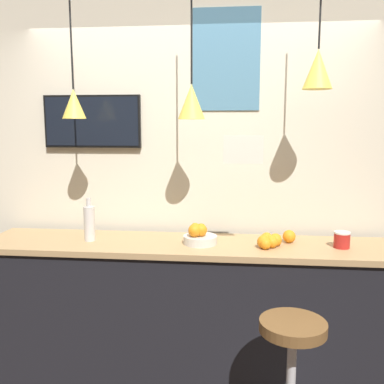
# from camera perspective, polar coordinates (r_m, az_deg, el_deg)

# --- Properties ---
(back_wall) EXTENTS (8.00, 0.06, 2.90)m
(back_wall) POSITION_cam_1_polar(r_m,az_deg,el_deg) (3.22, 0.73, 2.80)
(back_wall) COLOR beige
(back_wall) RESTS_ON ground_plane
(service_counter) EXTENTS (2.88, 0.57, 1.00)m
(service_counter) POSITION_cam_1_polar(r_m,az_deg,el_deg) (3.10, -0.00, -15.72)
(service_counter) COLOR black
(service_counter) RESTS_ON ground_plane
(bar_stool) EXTENTS (0.42, 0.42, 0.78)m
(bar_stool) POSITION_cam_1_polar(r_m,az_deg,el_deg) (2.52, 13.11, -22.04)
(bar_stool) COLOR #B7B7BC
(bar_stool) RESTS_ON ground_plane
(fruit_bowl) EXTENTS (0.23, 0.23, 0.14)m
(fruit_bowl) POSITION_cam_1_polar(r_m,az_deg,el_deg) (2.89, 0.91, -5.75)
(fruit_bowl) COLOR beige
(fruit_bowl) RESTS_ON service_counter
(orange_pile) EXTENTS (0.27, 0.26, 0.09)m
(orange_pile) POSITION_cam_1_polar(r_m,az_deg,el_deg) (2.89, 10.79, -6.31)
(orange_pile) COLOR orange
(orange_pile) RESTS_ON service_counter
(juice_bottle) EXTENTS (0.08, 0.08, 0.30)m
(juice_bottle) POSITION_cam_1_polar(r_m,az_deg,el_deg) (3.03, -13.52, -4.00)
(juice_bottle) COLOR silver
(juice_bottle) RESTS_ON service_counter
(spread_jar) EXTENTS (0.10, 0.10, 0.11)m
(spread_jar) POSITION_cam_1_polar(r_m,az_deg,el_deg) (2.96, 19.36, -6.03)
(spread_jar) COLOR red
(spread_jar) RESTS_ON service_counter
(pendant_lamp_left) EXTENTS (0.16, 0.16, 0.97)m
(pendant_lamp_left) POSITION_cam_1_polar(r_m,az_deg,el_deg) (2.98, -15.49, 11.44)
(pendant_lamp_left) COLOR black
(pendant_lamp_middle) EXTENTS (0.18, 0.18, 0.97)m
(pendant_lamp_middle) POSITION_cam_1_polar(r_m,az_deg,el_deg) (2.79, -0.07, 12.08)
(pendant_lamp_middle) COLOR black
(pendant_lamp_right) EXTENTS (0.18, 0.18, 0.79)m
(pendant_lamp_right) POSITION_cam_1_polar(r_m,az_deg,el_deg) (2.83, 16.44, 15.50)
(pendant_lamp_right) COLOR black
(mounted_tv) EXTENTS (0.73, 0.04, 0.39)m
(mounted_tv) POSITION_cam_1_polar(r_m,az_deg,el_deg) (3.32, -13.16, 9.15)
(mounted_tv) COLOR black
(hanging_menu_board) EXTENTS (0.24, 0.01, 0.17)m
(hanging_menu_board) POSITION_cam_1_polar(r_m,az_deg,el_deg) (2.60, 6.86, 5.64)
(hanging_menu_board) COLOR white
(wall_poster) EXTENTS (0.48, 0.01, 0.71)m
(wall_poster) POSITION_cam_1_polar(r_m,az_deg,el_deg) (3.19, 4.58, 17.19)
(wall_poster) COLOR teal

